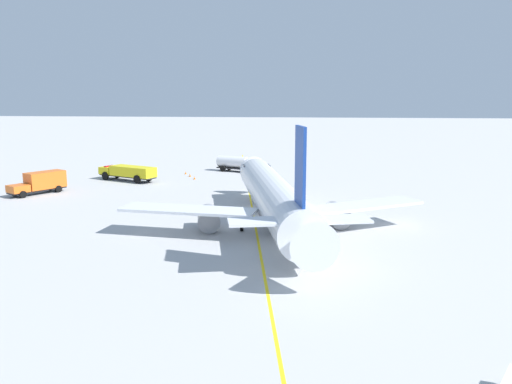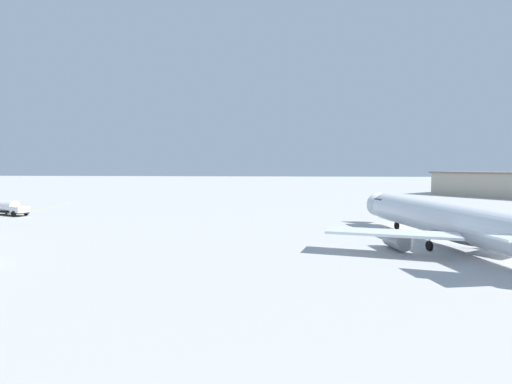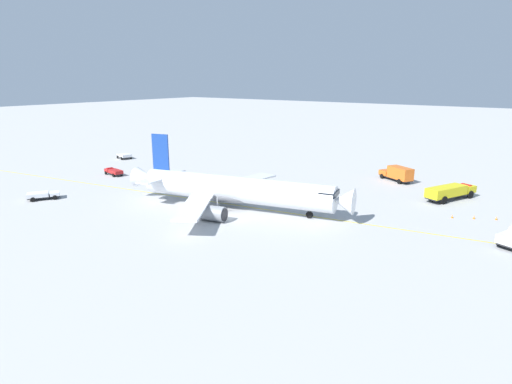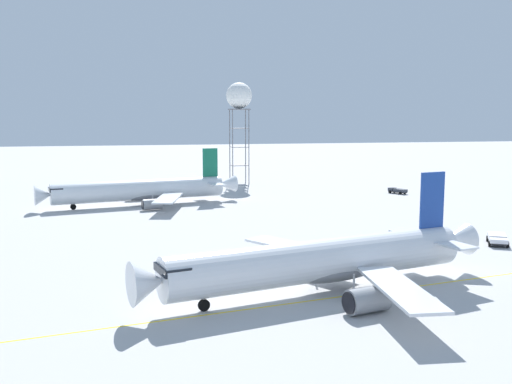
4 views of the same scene
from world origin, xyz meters
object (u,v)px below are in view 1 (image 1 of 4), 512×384
at_px(fire_tender_truck, 128,172).
at_px(safety_cone_far, 186,173).
at_px(fuel_tanker_truck, 237,163).
at_px(safety_cone_mid, 190,175).
at_px(safety_cone_near, 194,178).
at_px(airliner_main, 273,199).
at_px(catering_truck_truck, 41,182).

bearing_deg(fire_tender_truck, safety_cone_far, -108.37).
distance_m(fuel_tanker_truck, safety_cone_far, 9.80).
distance_m(safety_cone_mid, safety_cone_far, 3.20).
bearing_deg(safety_cone_near, safety_cone_mid, -61.75).
distance_m(airliner_main, catering_truck_truck, 38.08).
distance_m(airliner_main, fuel_tanker_truck, 41.11).
bearing_deg(safety_cone_far, safety_cone_near, 118.25).
height_order(fuel_tanker_truck, safety_cone_near, fuel_tanker_truck).
height_order(safety_cone_mid, safety_cone_far, same).
bearing_deg(catering_truck_truck, safety_cone_far, 172.62).
bearing_deg(safety_cone_near, airliner_main, 118.06).
distance_m(safety_cone_near, safety_cone_far, 6.35).
bearing_deg(safety_cone_mid, safety_cone_far, -61.75).
height_order(airliner_main, fuel_tanker_truck, airliner_main).
height_order(airliner_main, safety_cone_far, airliner_main).
height_order(fuel_tanker_truck, safety_cone_mid, fuel_tanker_truck).
height_order(safety_cone_near, safety_cone_mid, same).
xyz_separation_m(fire_tender_truck, safety_cone_near, (-10.54, -2.85, -1.26)).
distance_m(airliner_main, safety_cone_near, 34.09).
bearing_deg(fuel_tanker_truck, safety_cone_far, -134.39).
xyz_separation_m(airliner_main, fuel_tanker_truck, (10.23, -39.78, -1.55)).
bearing_deg(airliner_main, safety_cone_mid, 14.74).
height_order(catering_truck_truck, safety_cone_mid, catering_truck_truck).
xyz_separation_m(airliner_main, fire_tender_truck, (26.52, -27.12, -1.59)).
bearing_deg(fire_tender_truck, safety_cone_near, -141.52).
relative_size(catering_truck_truck, fire_tender_truck, 0.74).
distance_m(fuel_tanker_truck, fire_tender_truck, 20.62).
xyz_separation_m(airliner_main, safety_cone_near, (15.98, -29.97, -2.85)).
xyz_separation_m(fire_tender_truck, safety_cone_mid, (-9.04, -5.63, -1.26)).
height_order(airliner_main, safety_cone_mid, airliner_main).
bearing_deg(fuel_tanker_truck, fire_tender_truck, -122.21).
bearing_deg(safety_cone_far, fire_tender_truck, 48.30).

